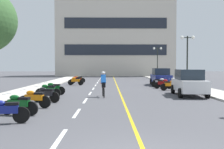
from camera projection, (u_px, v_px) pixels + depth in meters
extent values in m
plane|color=#47474C|center=(115.00, 86.00, 26.25)|extent=(140.00, 140.00, 0.00)
cube|color=#B7B2A8|center=(51.00, 84.00, 29.16)|extent=(2.40, 72.00, 0.12)
cube|color=#B7B2A8|center=(177.00, 83.00, 29.34)|extent=(2.40, 72.00, 0.12)
cube|color=silver|center=(59.00, 139.00, 7.24)|extent=(0.14, 2.20, 0.01)
cube|color=silver|center=(77.00, 113.00, 11.23)|extent=(0.14, 2.20, 0.01)
cube|color=silver|center=(85.00, 101.00, 15.23)|extent=(0.14, 2.20, 0.01)
cube|color=silver|center=(90.00, 93.00, 19.23)|extent=(0.14, 2.20, 0.01)
cube|color=silver|center=(93.00, 89.00, 23.23)|extent=(0.14, 2.20, 0.01)
cube|color=silver|center=(96.00, 85.00, 27.22)|extent=(0.14, 2.20, 0.01)
cube|color=silver|center=(97.00, 83.00, 31.22)|extent=(0.14, 2.20, 0.01)
cube|color=silver|center=(99.00, 81.00, 35.22)|extent=(0.14, 2.20, 0.01)
cube|color=silver|center=(100.00, 79.00, 39.22)|extent=(0.14, 2.20, 0.01)
cube|color=silver|center=(101.00, 78.00, 43.21)|extent=(0.14, 2.20, 0.01)
cube|color=silver|center=(101.00, 77.00, 47.21)|extent=(0.14, 2.20, 0.01)
cube|color=silver|center=(102.00, 76.00, 51.21)|extent=(0.14, 2.20, 0.01)
cube|color=gold|center=(116.00, 84.00, 29.25)|extent=(0.12, 66.00, 0.01)
cube|color=beige|center=(115.00, 34.00, 53.74)|extent=(23.75, 7.59, 17.35)
cube|color=#1E232D|center=(116.00, 50.00, 50.02)|extent=(19.95, 0.10, 2.08)
cube|color=#1E232D|center=(116.00, 23.00, 49.84)|extent=(19.95, 0.10, 2.08)
cylinder|color=black|center=(187.00, 61.00, 25.25)|extent=(0.14, 0.14, 4.88)
cylinder|color=black|center=(187.00, 38.00, 25.17)|extent=(1.10, 0.08, 0.08)
sphere|color=white|center=(182.00, 38.00, 25.17)|extent=(0.36, 0.36, 0.36)
sphere|color=white|center=(193.00, 38.00, 25.18)|extent=(0.36, 0.36, 0.36)
cylinder|color=black|center=(157.00, 63.00, 40.94)|extent=(0.14, 0.14, 4.89)
cylinder|color=black|center=(158.00, 48.00, 40.86)|extent=(1.10, 0.08, 0.08)
sphere|color=white|center=(154.00, 48.00, 40.86)|extent=(0.36, 0.36, 0.36)
sphere|color=white|center=(161.00, 48.00, 40.87)|extent=(0.36, 0.36, 0.36)
cylinder|color=black|center=(173.00, 89.00, 19.27)|extent=(0.27, 0.65, 0.64)
cylinder|color=black|center=(196.00, 89.00, 19.16)|extent=(0.27, 0.65, 0.64)
cylinder|color=black|center=(180.00, 93.00, 16.47)|extent=(0.27, 0.65, 0.64)
cylinder|color=black|center=(207.00, 93.00, 16.37)|extent=(0.27, 0.65, 0.64)
cube|color=silver|center=(189.00, 85.00, 17.80)|extent=(2.01, 4.32, 0.80)
cube|color=#1E2833|center=(189.00, 75.00, 17.78)|extent=(1.72, 2.31, 0.70)
cylinder|color=black|center=(151.00, 81.00, 28.88)|extent=(0.24, 0.65, 0.64)
cylinder|color=black|center=(166.00, 81.00, 28.85)|extent=(0.24, 0.65, 0.64)
cylinder|color=black|center=(155.00, 83.00, 26.09)|extent=(0.24, 0.65, 0.64)
cylinder|color=black|center=(171.00, 83.00, 26.05)|extent=(0.24, 0.65, 0.64)
cube|color=navy|center=(161.00, 78.00, 27.45)|extent=(1.84, 4.26, 0.80)
cube|color=#1E2833|center=(161.00, 71.00, 27.43)|extent=(1.63, 2.25, 0.70)
cylinder|color=black|center=(21.00, 115.00, 9.23)|extent=(0.61, 0.20, 0.60)
cube|color=navy|center=(5.00, 109.00, 9.12)|extent=(0.94, 0.43, 0.28)
cube|color=black|center=(12.00, 104.00, 9.16)|extent=(0.48, 0.31, 0.10)
cylinder|color=black|center=(7.00, 108.00, 10.83)|extent=(0.61, 0.22, 0.60)
cylinder|color=black|center=(31.00, 109.00, 10.62)|extent=(0.61, 0.22, 0.60)
cube|color=#0C4C19|center=(19.00, 103.00, 10.72)|extent=(0.94, 0.46, 0.28)
ellipsoid|color=#0C4C19|center=(15.00, 98.00, 10.75)|extent=(0.48, 0.32, 0.22)
cube|color=black|center=(24.00, 98.00, 10.67)|extent=(0.48, 0.32, 0.10)
cylinder|color=silver|center=(7.00, 94.00, 10.81)|extent=(0.15, 0.59, 0.03)
cylinder|color=black|center=(24.00, 101.00, 12.72)|extent=(0.61, 0.21, 0.60)
cylinder|color=black|center=(45.00, 102.00, 12.54)|extent=(0.61, 0.21, 0.60)
cube|color=orange|center=(34.00, 97.00, 12.62)|extent=(0.94, 0.44, 0.28)
ellipsoid|color=orange|center=(30.00, 93.00, 12.65)|extent=(0.48, 0.32, 0.22)
cube|color=black|center=(39.00, 93.00, 12.58)|extent=(0.48, 0.32, 0.10)
cylinder|color=silver|center=(24.00, 89.00, 12.70)|extent=(0.14, 0.60, 0.03)
cylinder|color=black|center=(37.00, 97.00, 14.71)|extent=(0.60, 0.27, 0.60)
cylinder|color=black|center=(55.00, 97.00, 14.41)|extent=(0.60, 0.27, 0.60)
cube|color=black|center=(46.00, 93.00, 14.55)|extent=(0.94, 0.53, 0.28)
ellipsoid|color=black|center=(43.00, 89.00, 14.60)|extent=(0.49, 0.36, 0.22)
cube|color=black|center=(50.00, 90.00, 14.47)|extent=(0.49, 0.36, 0.10)
cylinder|color=silver|center=(37.00, 86.00, 14.69)|extent=(0.20, 0.58, 0.03)
cylinder|color=black|center=(40.00, 93.00, 16.79)|extent=(0.61, 0.16, 0.60)
cylinder|color=black|center=(56.00, 93.00, 16.69)|extent=(0.61, 0.16, 0.60)
cube|color=#0C4C19|center=(48.00, 90.00, 16.73)|extent=(0.92, 0.37, 0.28)
ellipsoid|color=#0C4C19|center=(45.00, 86.00, 16.74)|extent=(0.46, 0.28, 0.22)
cube|color=black|center=(52.00, 87.00, 16.70)|extent=(0.46, 0.28, 0.10)
cylinder|color=silver|center=(40.00, 84.00, 16.77)|extent=(0.09, 0.60, 0.03)
cylinder|color=black|center=(46.00, 91.00, 18.38)|extent=(0.61, 0.16, 0.60)
cylinder|color=black|center=(61.00, 91.00, 18.28)|extent=(0.61, 0.16, 0.60)
cube|color=#0C4C19|center=(53.00, 88.00, 18.32)|extent=(0.92, 0.37, 0.28)
ellipsoid|color=#0C4C19|center=(51.00, 84.00, 18.34)|extent=(0.46, 0.29, 0.22)
cube|color=black|center=(57.00, 85.00, 18.29)|extent=(0.46, 0.29, 0.10)
cylinder|color=silver|center=(46.00, 82.00, 18.36)|extent=(0.09, 0.60, 0.03)
cylinder|color=black|center=(176.00, 87.00, 21.58)|extent=(0.61, 0.20, 0.60)
cylinder|color=black|center=(164.00, 87.00, 21.39)|extent=(0.61, 0.20, 0.60)
cube|color=orange|center=(170.00, 84.00, 21.48)|extent=(0.93, 0.43, 0.28)
ellipsoid|color=orange|center=(172.00, 82.00, 21.51)|extent=(0.47, 0.31, 0.22)
cube|color=black|center=(167.00, 82.00, 21.43)|extent=(0.47, 0.31, 0.10)
cylinder|color=silver|center=(176.00, 80.00, 21.56)|extent=(0.13, 0.60, 0.03)
cylinder|color=black|center=(169.00, 85.00, 23.12)|extent=(0.61, 0.25, 0.60)
cylinder|color=black|center=(157.00, 85.00, 23.38)|extent=(0.61, 0.25, 0.60)
cube|color=maroon|center=(163.00, 83.00, 23.24)|extent=(0.94, 0.50, 0.28)
ellipsoid|color=maroon|center=(165.00, 81.00, 23.19)|extent=(0.49, 0.34, 0.22)
cube|color=black|center=(160.00, 81.00, 23.30)|extent=(0.49, 0.34, 0.10)
cylinder|color=silver|center=(169.00, 79.00, 23.10)|extent=(0.18, 0.59, 0.03)
cylinder|color=black|center=(165.00, 84.00, 25.00)|extent=(0.60, 0.11, 0.60)
cylinder|color=black|center=(154.00, 84.00, 25.01)|extent=(0.60, 0.11, 0.60)
cube|color=#B2B2B7|center=(160.00, 82.00, 25.00)|extent=(0.91, 0.30, 0.28)
ellipsoid|color=#B2B2B7|center=(162.00, 79.00, 24.99)|extent=(0.45, 0.25, 0.22)
cube|color=black|center=(157.00, 80.00, 24.99)|extent=(0.45, 0.25, 0.10)
cylinder|color=silver|center=(166.00, 78.00, 24.98)|extent=(0.04, 0.60, 0.03)
cylinder|color=black|center=(71.00, 82.00, 27.43)|extent=(0.61, 0.18, 0.60)
cylinder|color=black|center=(81.00, 82.00, 27.30)|extent=(0.61, 0.18, 0.60)
cube|color=orange|center=(76.00, 80.00, 27.36)|extent=(0.93, 0.39, 0.28)
ellipsoid|color=orange|center=(74.00, 78.00, 27.37)|extent=(0.47, 0.29, 0.22)
cube|color=black|center=(78.00, 79.00, 27.32)|extent=(0.47, 0.29, 0.10)
cylinder|color=silver|center=(71.00, 77.00, 27.41)|extent=(0.11, 0.60, 0.03)
cylinder|color=black|center=(72.00, 81.00, 29.00)|extent=(0.60, 0.28, 0.60)
cylinder|color=black|center=(82.00, 81.00, 29.36)|extent=(0.60, 0.28, 0.60)
cube|color=maroon|center=(77.00, 79.00, 29.18)|extent=(0.94, 0.55, 0.28)
ellipsoid|color=maroon|center=(75.00, 78.00, 29.10)|extent=(0.49, 0.37, 0.22)
cube|color=black|center=(79.00, 78.00, 29.25)|extent=(0.49, 0.37, 0.10)
cylinder|color=silver|center=(72.00, 76.00, 28.98)|extent=(0.22, 0.58, 0.03)
cylinder|color=black|center=(74.00, 80.00, 31.10)|extent=(0.60, 0.13, 0.60)
cylinder|color=black|center=(83.00, 80.00, 31.17)|extent=(0.60, 0.13, 0.60)
cube|color=brown|center=(78.00, 79.00, 31.13)|extent=(0.91, 0.33, 0.28)
ellipsoid|color=brown|center=(77.00, 77.00, 31.11)|extent=(0.45, 0.26, 0.22)
cube|color=black|center=(80.00, 77.00, 31.14)|extent=(0.45, 0.26, 0.10)
cylinder|color=silver|center=(74.00, 76.00, 31.08)|extent=(0.06, 0.60, 0.03)
torus|color=black|center=(103.00, 91.00, 17.59)|extent=(0.11, 0.72, 0.72)
torus|color=black|center=(104.00, 93.00, 16.55)|extent=(0.11, 0.72, 0.72)
cylinder|color=red|center=(103.00, 87.00, 17.04)|extent=(0.13, 0.95, 0.04)
cube|color=black|center=(104.00, 84.00, 16.88)|extent=(0.12, 0.21, 0.06)
cylinder|color=red|center=(103.00, 83.00, 17.48)|extent=(0.42, 0.07, 0.03)
cube|color=black|center=(104.00, 85.00, 16.93)|extent=(0.27, 0.38, 0.28)
cube|color=blue|center=(103.00, 79.00, 17.07)|extent=(0.36, 0.48, 0.61)
sphere|color=beige|center=(103.00, 74.00, 17.19)|extent=(0.20, 0.20, 0.20)
ellipsoid|color=white|center=(103.00, 73.00, 17.18)|extent=(0.24, 0.26, 0.16)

